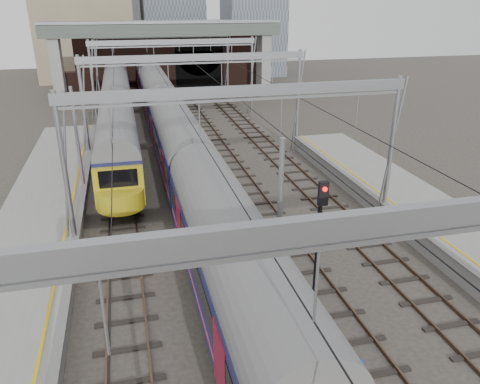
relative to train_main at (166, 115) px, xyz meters
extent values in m
plane|color=#38332D|center=(2.00, -26.09, -2.53)|extent=(160.00, 160.00, 0.00)
cube|color=gray|center=(-8.20, -23.59, -1.98)|extent=(4.20, 55.00, 1.10)
cube|color=slate|center=(-6.15, -23.59, -1.48)|extent=(0.35, 55.00, 0.12)
cube|color=gold|center=(-6.65, -23.59, -1.41)|extent=(0.12, 55.00, 0.01)
cube|color=#4C3828|center=(-4.72, -11.09, -2.44)|extent=(0.08, 80.00, 0.16)
cube|color=#4C3828|center=(-3.28, -11.09, -2.44)|extent=(0.08, 80.00, 0.16)
cube|color=black|center=(-4.00, -11.09, -2.51)|extent=(2.40, 80.00, 0.14)
cube|color=#4C3828|center=(-0.72, -11.09, -2.44)|extent=(0.08, 80.00, 0.16)
cube|color=#4C3828|center=(0.72, -11.09, -2.44)|extent=(0.08, 80.00, 0.16)
cube|color=black|center=(0.00, -11.09, -2.51)|extent=(2.40, 80.00, 0.14)
cube|color=#4C3828|center=(3.28, -11.09, -2.44)|extent=(0.08, 80.00, 0.16)
cube|color=#4C3828|center=(4.72, -11.09, -2.44)|extent=(0.08, 80.00, 0.16)
cube|color=black|center=(4.00, -11.09, -2.51)|extent=(2.40, 80.00, 0.14)
cube|color=#4C3828|center=(7.28, -11.09, -2.44)|extent=(0.08, 80.00, 0.16)
cube|color=#4C3828|center=(8.72, -11.09, -2.44)|extent=(0.08, 80.00, 0.16)
cube|color=black|center=(8.00, -11.09, -2.51)|extent=(2.40, 80.00, 0.14)
cube|color=gray|center=(2.00, -32.09, 5.07)|extent=(16.80, 0.28, 0.50)
cylinder|color=gray|center=(-6.20, -18.09, 1.47)|extent=(0.24, 0.24, 8.00)
cylinder|color=gray|center=(10.20, -18.09, 1.47)|extent=(0.24, 0.24, 8.00)
cube|color=gray|center=(2.00, -18.09, 5.07)|extent=(16.80, 0.28, 0.50)
cylinder|color=gray|center=(-6.20, -4.09, 1.47)|extent=(0.24, 0.24, 8.00)
cylinder|color=gray|center=(10.20, -4.09, 1.47)|extent=(0.24, 0.24, 8.00)
cube|color=gray|center=(2.00, -4.09, 5.07)|extent=(16.80, 0.28, 0.50)
cylinder|color=gray|center=(-6.20, 9.91, 1.47)|extent=(0.24, 0.24, 8.00)
cylinder|color=gray|center=(10.20, 9.91, 1.47)|extent=(0.24, 0.24, 8.00)
cube|color=gray|center=(2.00, 9.91, 5.07)|extent=(16.80, 0.28, 0.50)
cylinder|color=gray|center=(-6.20, 21.91, 1.47)|extent=(0.24, 0.24, 8.00)
cylinder|color=gray|center=(10.20, 21.91, 1.47)|extent=(0.24, 0.24, 8.00)
cube|color=gray|center=(2.00, 21.91, 5.07)|extent=(16.80, 0.28, 0.50)
cube|color=black|center=(-4.00, -11.09, 2.97)|extent=(0.03, 80.00, 0.03)
cube|color=black|center=(0.00, -11.09, 2.97)|extent=(0.03, 80.00, 0.03)
cube|color=black|center=(4.00, -11.09, 2.97)|extent=(0.03, 80.00, 0.03)
cube|color=black|center=(8.00, -11.09, 2.97)|extent=(0.03, 80.00, 0.03)
cube|color=black|center=(4.00, 25.91, 1.97)|extent=(26.00, 2.00, 9.00)
cube|color=black|center=(7.00, 24.89, 0.07)|extent=(6.50, 0.10, 5.20)
cylinder|color=black|center=(7.00, 24.89, 2.67)|extent=(6.50, 0.10, 6.50)
cube|color=black|center=(-8.00, 24.91, -1.03)|extent=(6.00, 1.50, 3.00)
cube|color=gray|center=(-10.50, 19.91, 1.57)|extent=(1.20, 2.50, 8.20)
cube|color=gray|center=(14.50, 19.91, 1.57)|extent=(1.20, 2.50, 8.20)
cube|color=#545F56|center=(2.00, 19.91, 5.67)|extent=(28.00, 3.00, 1.40)
cube|color=gray|center=(2.00, 19.91, 6.57)|extent=(28.00, 3.00, 0.30)
cube|color=tan|center=(-8.00, 39.91, 8.47)|extent=(14.00, 12.00, 22.00)
cube|color=gray|center=(0.00, 53.91, 6.47)|extent=(18.00, 14.00, 18.00)
cube|color=black|center=(0.00, 0.08, -2.18)|extent=(2.22, 65.78, 0.70)
cube|color=#131443|center=(0.00, 0.08, -0.27)|extent=(2.83, 65.78, 2.52)
cylinder|color=slate|center=(0.00, 0.08, 1.00)|extent=(2.77, 65.28, 2.77)
cube|color=black|center=(0.00, 0.08, 0.14)|extent=(2.85, 64.58, 0.76)
cube|color=#D74370|center=(0.00, 0.08, -0.97)|extent=(2.85, 64.78, 0.12)
cube|color=black|center=(-4.00, 8.93, -2.18)|extent=(2.13, 47.36, 0.70)
cube|color=#131443|center=(-4.00, 8.93, -0.32)|extent=(2.72, 47.36, 2.42)
cylinder|color=slate|center=(-4.00, 8.93, 0.90)|extent=(2.66, 46.86, 2.66)
cube|color=black|center=(-4.00, 8.93, 0.07)|extent=(2.74, 46.16, 0.73)
cube|color=#D74370|center=(-4.00, 8.93, -0.99)|extent=(2.74, 46.36, 0.12)
cube|color=gold|center=(-4.00, -14.90, -0.42)|extent=(2.66, 0.60, 2.22)
cube|color=black|center=(-4.00, -15.07, 0.17)|extent=(2.04, 0.08, 0.97)
cylinder|color=black|center=(3.61, -24.13, 0.03)|extent=(0.17, 0.17, 5.12)
cube|color=black|center=(3.61, -24.31, 2.27)|extent=(0.38, 0.20, 0.96)
sphere|color=red|center=(3.61, -24.43, 2.49)|extent=(0.19, 0.19, 0.19)
cube|color=#1735B0|center=(1.94, -21.40, -2.47)|extent=(1.13, 0.96, 0.11)
cube|color=#1735B0|center=(2.80, -22.47, -2.48)|extent=(0.90, 0.72, 0.09)
cube|color=#1735B0|center=(3.37, -28.09, -2.48)|extent=(0.98, 0.86, 0.10)
camera|label=1|loc=(-3.31, -39.24, 8.99)|focal=35.00mm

